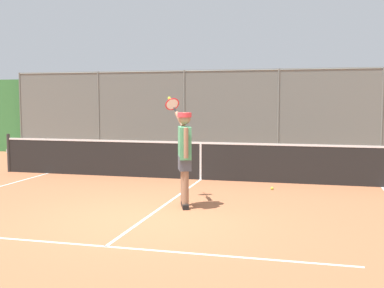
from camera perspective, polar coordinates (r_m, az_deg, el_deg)
The scene contains 6 objects.
ground_plane at distance 8.30m, azimuth -5.49°, elevation -8.78°, with size 60.00×60.00×0.00m, color #A8603D.
court_line_markings at distance 6.56m, azimuth -11.39°, elevation -12.65°, with size 8.69×10.49×0.01m.
fence_backdrop at distance 16.98m, azimuth 4.93°, elevation 3.14°, with size 19.17×1.37×3.05m.
tennis_net at distance 12.10m, azimuth 1.04°, elevation -1.95°, with size 11.17×0.09×1.07m.
tennis_player at distance 8.94m, azimuth -0.93°, elevation -0.82°, with size 0.83×1.30×2.08m.
tennis_ball_mid_court at distance 10.95m, azimuth 9.51°, elevation -5.22°, with size 0.07×0.07×0.07m, color #C1D138.
Camera 1 is at (-2.72, 7.58, 2.00)m, focal length 44.82 mm.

